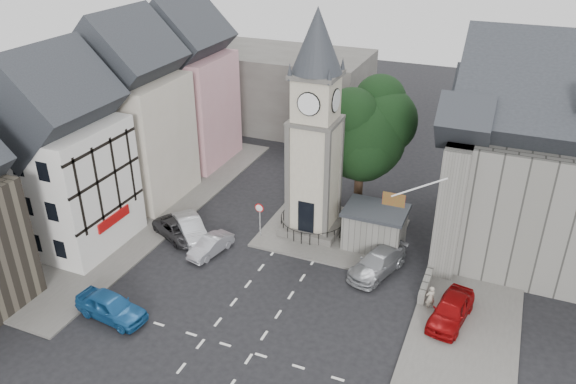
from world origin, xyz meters
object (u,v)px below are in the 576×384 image
at_px(pedestrian, 430,298).
at_px(stone_shelter, 375,228).
at_px(car_east_red, 451,310).
at_px(clock_tower, 315,129).
at_px(car_west_blue, 111,306).

bearing_deg(pedestrian, stone_shelter, -85.24).
relative_size(stone_shelter, car_east_red, 0.94).
xyz_separation_m(clock_tower, pedestrian, (9.74, -5.99, -7.29)).
bearing_deg(pedestrian, clock_tower, -68.77).
distance_m(car_west_blue, car_east_red, 19.98).
bearing_deg(car_west_blue, pedestrian, -58.32).
height_order(clock_tower, stone_shelter, clock_tower).
relative_size(clock_tower, stone_shelter, 3.78).
height_order(clock_tower, car_east_red, clock_tower).
bearing_deg(car_west_blue, car_east_red, -61.44).
relative_size(car_east_red, pedestrian, 2.75).
bearing_deg(stone_shelter, car_east_red, -44.24).
relative_size(car_west_blue, car_east_red, 1.01).
bearing_deg(car_east_red, stone_shelter, 145.62).
relative_size(car_west_blue, pedestrian, 2.78).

